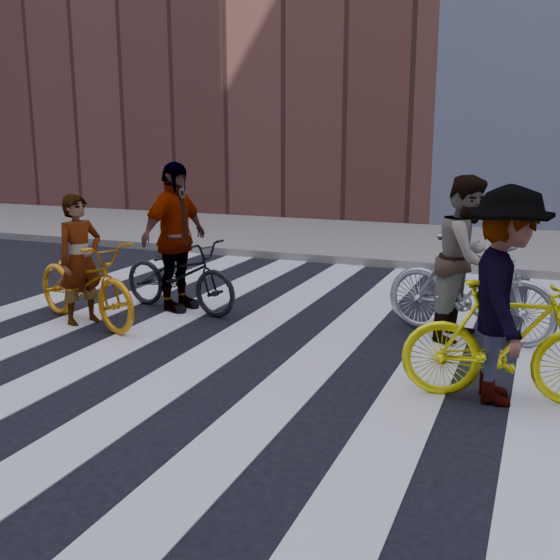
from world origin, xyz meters
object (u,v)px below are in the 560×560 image
Objects in this scene: rider_mid at (467,258)px; bike_yellow_right at (507,342)px; bike_dark_rear at (179,275)px; rider_rear at (175,237)px; bike_yellow_left at (85,282)px; bike_silver_mid at (469,288)px; rider_right at (505,296)px; rider_left at (80,260)px.

bike_yellow_right is at bearing -148.42° from rider_mid.
rider_rear is (-0.05, 0.00, 0.50)m from bike_dark_rear.
bike_yellow_right is (4.95, -0.60, 0.01)m from bike_yellow_left.
bike_silver_mid is 1.85m from rider_right.
bike_yellow_right reaches higher than bike_yellow_left.
bike_silver_mid reaches higher than bike_yellow_right.
bike_yellow_right is 1.12× the size of rider_left.
rider_rear is at bearing 106.44° from rider_mid.
bike_silver_mid is 0.34m from rider_mid.
bike_dark_rear is 0.50m from rider_rear.
rider_rear is (-4.25, 1.58, 0.44)m from bike_yellow_right.
bike_yellow_right is 4.56m from rider_rear.
rider_left is 4.58m from rider_mid.
bike_yellow_left is 1.07× the size of rider_mid.
bike_yellow_left is 4.98m from bike_yellow_right.
rider_mid is (4.43, 1.16, 0.13)m from rider_left.
rider_mid is 0.95× the size of rider_rear.
rider_rear is at bearing 106.40° from bike_silver_mid.
bike_silver_mid is 4.63m from rider_left.
bike_yellow_right is 1.88m from rider_mid.
rider_right reaches higher than bike_dark_rear.
bike_yellow_left is at bearing 118.39° from bike_silver_mid.
rider_right reaches higher than bike_yellow_left.
bike_dark_rear is at bearing 106.44° from bike_silver_mid.
bike_dark_rear is at bearing -79.37° from rider_rear.
bike_yellow_left is 1.29m from rider_rear.
rider_left is at bearing 73.75° from rider_right.
rider_mid is 3.69m from rider_rear.
bike_dark_rear is at bearing -17.23° from bike_yellow_left.
bike_silver_mid is 1.83m from bike_yellow_right.
bike_silver_mid is 1.24× the size of rider_left.
rider_mid is at bearing 8.46° from bike_yellow_right.
rider_rear is (-3.74, -0.17, 0.39)m from bike_silver_mid.
bike_yellow_right is 0.41m from rider_right.
bike_yellow_left is at bearing 73.75° from bike_yellow_right.
rider_left reaches higher than bike_yellow_right.
bike_yellow_left is 0.28m from rider_left.
rider_left is at bearing 109.84° from bike_yellow_left.
rider_left is 0.82× the size of rider_rear.
rider_mid is 1.83m from rider_right.
bike_silver_mid is 1.11× the size of bike_yellow_right.
bike_dark_rear is 0.94× the size of rider_rear.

